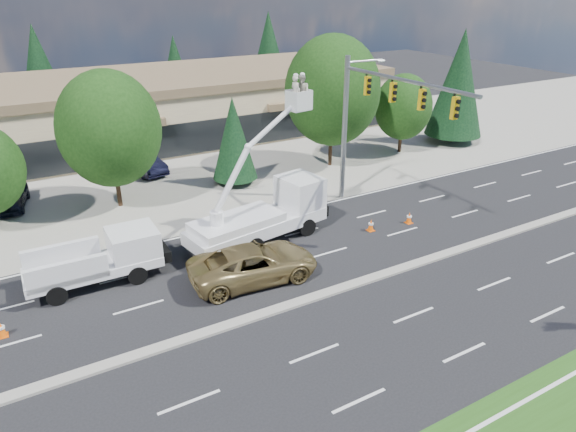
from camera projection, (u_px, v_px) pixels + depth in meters
ground at (275, 311)px, 22.07m from camera, size 140.00×140.00×0.00m
concrete_apron at (146, 174)px, 37.86m from camera, size 140.00×22.00×0.01m
road_median at (275, 310)px, 22.04m from camera, size 120.00×0.55×0.12m
strip_mall at (110, 110)px, 44.57m from camera, size 50.40×15.40×5.50m
tree_front_d at (109, 129)px, 30.51m from camera, size 6.10×6.10×8.47m
tree_front_e at (234, 138)px, 34.83m from camera, size 3.09×3.09×6.09m
tree_front_f at (332, 91)px, 37.44m from camera, size 7.01×7.01×9.73m
tree_front_g at (403, 107)px, 41.41m from camera, size 4.61×4.61×6.40m
tree_front_h at (459, 83)px, 43.56m from camera, size 4.85×4.85×9.56m
tree_back_b at (39, 69)px, 51.35m from camera, size 4.74×4.74×9.35m
tree_back_c at (175, 68)px, 58.06m from camera, size 3.89×3.89×7.66m
tree_back_d at (269, 51)px, 63.00m from camera, size 5.01×5.01×9.88m
signal_mast at (368, 112)px, 29.66m from camera, size 2.76×10.16×9.00m
utility_pickup at (104, 263)px, 23.97m from camera, size 6.05×2.47×2.31m
bucket_truck at (270, 206)px, 27.72m from camera, size 8.51×3.67×8.71m
traffic_cone_a at (1, 329)px, 20.36m from camera, size 0.40×0.40×0.70m
traffic_cone_b at (215, 278)px, 23.89m from camera, size 0.40×0.40×0.70m
traffic_cone_c at (256, 263)px, 25.18m from camera, size 0.40×0.40×0.70m
traffic_cone_d at (371, 225)px, 29.12m from camera, size 0.40×0.40×0.70m
traffic_cone_e at (409, 218)px, 30.04m from camera, size 0.40×0.40×0.70m
minivan at (254, 264)px, 24.11m from camera, size 6.36×3.38×1.70m
parked_car_west at (10, 196)px, 32.04m from camera, size 2.60×4.62×1.48m
parked_car_east at (143, 162)px, 37.95m from camera, size 2.72×5.12×1.60m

